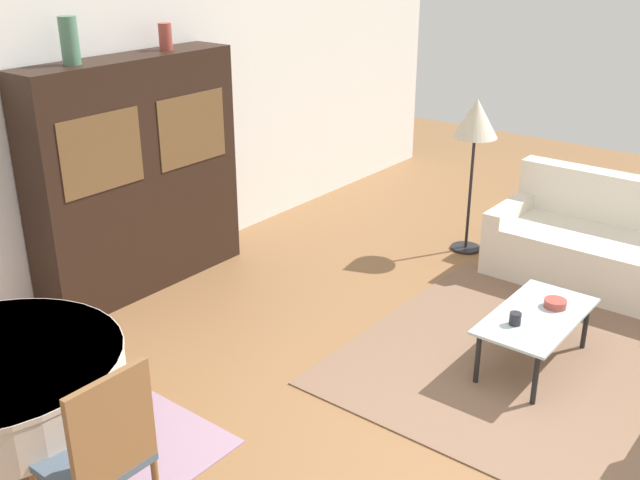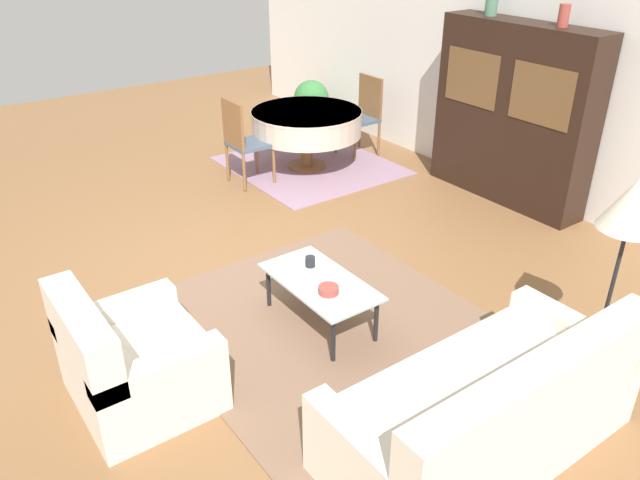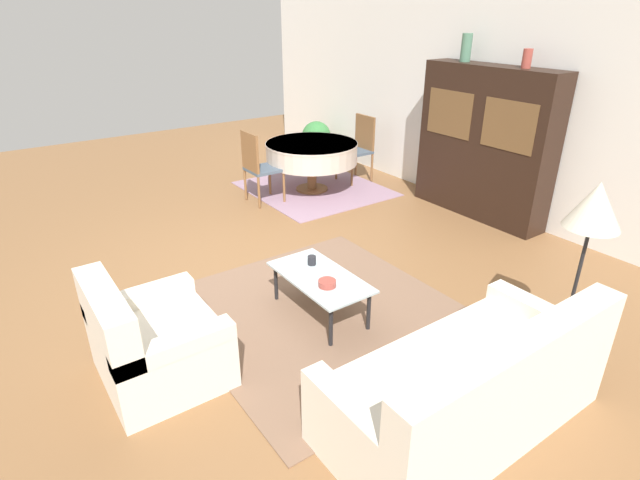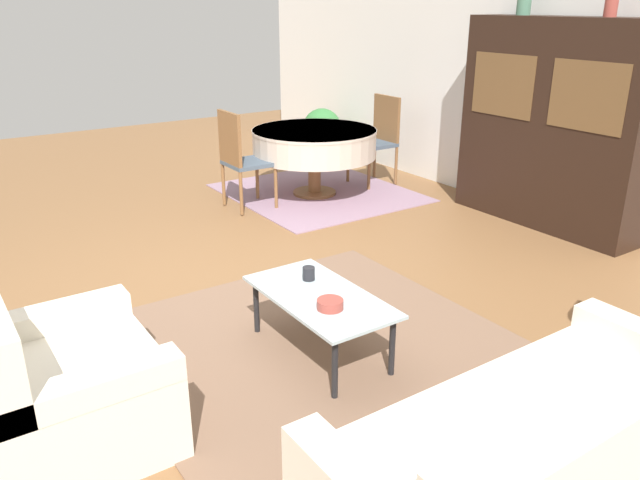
{
  "view_description": "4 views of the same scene",
  "coord_description": "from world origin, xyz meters",
  "views": [
    {
      "loc": [
        -3.33,
        -1.37,
        2.82
      ],
      "look_at": [
        0.2,
        1.4,
        0.95
      ],
      "focal_mm": 42.0,
      "sensor_mm": 36.0,
      "label": 1
    },
    {
      "loc": [
        4.42,
        -2.14,
        2.92
      ],
      "look_at": [
        1.11,
        0.24,
        0.75
      ],
      "focal_mm": 35.0,
      "sensor_mm": 36.0,
      "label": 2
    },
    {
      "loc": [
        4.27,
        -1.97,
        2.57
      ],
      "look_at": [
        1.11,
        0.24,
        0.75
      ],
      "focal_mm": 28.0,
      "sensor_mm": 36.0,
      "label": 3
    },
    {
      "loc": [
        3.9,
        -1.64,
        2.04
      ],
      "look_at": [
        1.11,
        0.24,
        0.75
      ],
      "focal_mm": 35.0,
      "sensor_mm": 36.0,
      "label": 4
    }
  ],
  "objects": [
    {
      "name": "ground_plane",
      "position": [
        0.0,
        0.0,
        0.0
      ],
      "size": [
        14.0,
        14.0,
        0.0
      ],
      "primitive_type": "plane",
      "color": "brown"
    },
    {
      "name": "wall_back",
      "position": [
        0.0,
        3.63,
        1.35
      ],
      "size": [
        10.0,
        0.06,
        2.7
      ],
      "color": "white",
      "rests_on": "ground_plane"
    },
    {
      "name": "area_rug",
      "position": [
        1.14,
        0.27,
        0.01
      ],
      "size": [
        2.51,
        2.31,
        0.01
      ],
      "color": "brown",
      "rests_on": "ground_plane"
    },
    {
      "name": "dining_rug",
      "position": [
        -1.75,
        2.15,
        0.01
      ],
      "size": [
        2.02,
        1.85,
        0.01
      ],
      "color": "gray",
      "rests_on": "ground_plane"
    },
    {
      "name": "couch",
      "position": [
        2.76,
        0.27,
        0.31
      ],
      "size": [
        0.92,
        1.93,
        0.88
      ],
      "rotation": [
        0.0,
        0.0,
        1.57
      ],
      "color": "silver",
      "rests_on": "ground_plane"
    },
    {
      "name": "armchair",
      "position": [
        1.11,
        -1.26,
        0.31
      ],
      "size": [
        0.92,
        0.84,
        0.85
      ],
      "color": "silver",
      "rests_on": "ground_plane"
    },
    {
      "name": "coffee_table",
      "position": [
        1.11,
        0.24,
        0.36
      ],
      "size": [
        1.0,
        0.52,
        0.39
      ],
      "color": "black",
      "rests_on": "area_rug"
    },
    {
      "name": "display_cabinet",
      "position": [
        0.32,
        3.38,
        0.96
      ],
      "size": [
        1.87,
        0.41,
        1.92
      ],
      "color": "black",
      "rests_on": "ground_plane"
    },
    {
      "name": "dining_table",
      "position": [
        -1.73,
        2.09,
        0.59
      ],
      "size": [
        1.36,
        1.36,
        0.73
      ],
      "color": "brown",
      "rests_on": "dining_rug"
    },
    {
      "name": "dining_chair_near",
      "position": [
        -1.73,
        1.18,
        0.57
      ],
      "size": [
        0.44,
        0.44,
        1.01
      ],
      "color": "brown",
      "rests_on": "dining_rug"
    },
    {
      "name": "dining_chair_far",
      "position": [
        -1.73,
        3.0,
        0.57
      ],
      "size": [
        0.44,
        0.44,
        1.01
      ],
      "rotation": [
        0.0,
        0.0,
        3.14
      ],
      "color": "brown",
      "rests_on": "dining_rug"
    },
    {
      "name": "floor_lamp",
      "position": [
        2.67,
        1.57,
        1.22
      ],
      "size": [
        0.4,
        0.4,
        1.44
      ],
      "color": "black",
      "rests_on": "ground_plane"
    },
    {
      "name": "cup",
      "position": [
        0.89,
        0.31,
        0.44
      ],
      "size": [
        0.08,
        0.08,
        0.08
      ],
      "color": "#232328",
      "rests_on": "coffee_table"
    },
    {
      "name": "bowl",
      "position": [
        1.29,
        0.19,
        0.43
      ],
      "size": [
        0.15,
        0.15,
        0.06
      ],
      "color": "#9E4238",
      "rests_on": "coffee_table"
    },
    {
      "name": "vase_short",
      "position": [
        0.73,
        3.38,
        2.02
      ],
      "size": [
        0.11,
        0.11,
        0.21
      ],
      "color": "#9E4238",
      "rests_on": "display_cabinet"
    },
    {
      "name": "potted_plant",
      "position": [
        -3.1,
        3.12,
        0.39
      ],
      "size": [
        0.52,
        0.52,
        0.69
      ],
      "color": "#4C4C51",
      "rests_on": "ground_plane"
    }
  ]
}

